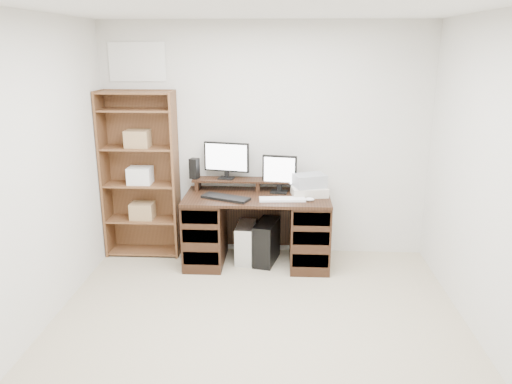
# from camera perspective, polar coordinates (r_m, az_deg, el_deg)

# --- Properties ---
(room) EXTENTS (3.54, 4.04, 2.54)m
(room) POSITION_cam_1_polar(r_m,az_deg,el_deg) (3.45, -0.14, -0.27)
(room) COLOR #BEAF91
(room) RESTS_ON ground
(desk) EXTENTS (1.50, 0.70, 0.75)m
(desk) POSITION_cam_1_polar(r_m,az_deg,el_deg) (5.28, 0.12, -4.16)
(desk) COLOR black
(desk) RESTS_ON ground
(riser_shelf) EXTENTS (1.40, 0.22, 0.12)m
(riser_shelf) POSITION_cam_1_polar(r_m,az_deg,el_deg) (5.34, 0.24, 1.19)
(riser_shelf) COLOR black
(riser_shelf) RESTS_ON desk
(monitor_wide) EXTENTS (0.49, 0.16, 0.39)m
(monitor_wide) POSITION_cam_1_polar(r_m,az_deg,el_deg) (5.32, -3.39, 3.85)
(monitor_wide) COLOR black
(monitor_wide) RESTS_ON riser_shelf
(monitor_small) EXTENTS (0.36, 0.16, 0.40)m
(monitor_small) POSITION_cam_1_polar(r_m,az_deg,el_deg) (5.23, 2.70, 2.25)
(monitor_small) COLOR black
(monitor_small) RESTS_ON desk
(speaker) EXTENTS (0.11, 0.11, 0.22)m
(speaker) POSITION_cam_1_polar(r_m,az_deg,el_deg) (5.38, -7.06, 2.68)
(speaker) COLOR black
(speaker) RESTS_ON riser_shelf
(keyboard_black) EXTENTS (0.52, 0.35, 0.03)m
(keyboard_black) POSITION_cam_1_polar(r_m,az_deg,el_deg) (5.05, -3.48, -0.66)
(keyboard_black) COLOR black
(keyboard_black) RESTS_ON desk
(keyboard_white) EXTENTS (0.47, 0.17, 0.02)m
(keyboard_white) POSITION_cam_1_polar(r_m,az_deg,el_deg) (5.01, 3.02, -0.84)
(keyboard_white) COLOR white
(keyboard_white) RESTS_ON desk
(mouse) EXTENTS (0.11, 0.09, 0.04)m
(mouse) POSITION_cam_1_polar(r_m,az_deg,el_deg) (5.00, 6.15, -0.84)
(mouse) COLOR white
(mouse) RESTS_ON desk
(printer) EXTENTS (0.39, 0.32, 0.09)m
(printer) POSITION_cam_1_polar(r_m,az_deg,el_deg) (5.19, 6.10, 0.12)
(printer) COLOR #BEB6A6
(printer) RESTS_ON desk
(basket) EXTENTS (0.36, 0.31, 0.13)m
(basket) POSITION_cam_1_polar(r_m,az_deg,el_deg) (5.16, 6.14, 1.30)
(basket) COLOR #90949A
(basket) RESTS_ON printer
(tower_silver) EXTENTS (0.21, 0.42, 0.41)m
(tower_silver) POSITION_cam_1_polar(r_m,az_deg,el_deg) (5.40, -1.20, -5.76)
(tower_silver) COLOR silver
(tower_silver) RESTS_ON ground
(tower_black) EXTENTS (0.29, 0.48, 0.45)m
(tower_black) POSITION_cam_1_polar(r_m,az_deg,el_deg) (5.36, 1.21, -5.73)
(tower_black) COLOR black
(tower_black) RESTS_ON ground
(bookshelf) EXTENTS (0.80, 0.30, 1.80)m
(bookshelf) POSITION_cam_1_polar(r_m,az_deg,el_deg) (5.53, -13.04, 2.11)
(bookshelf) COLOR brown
(bookshelf) RESTS_ON ground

